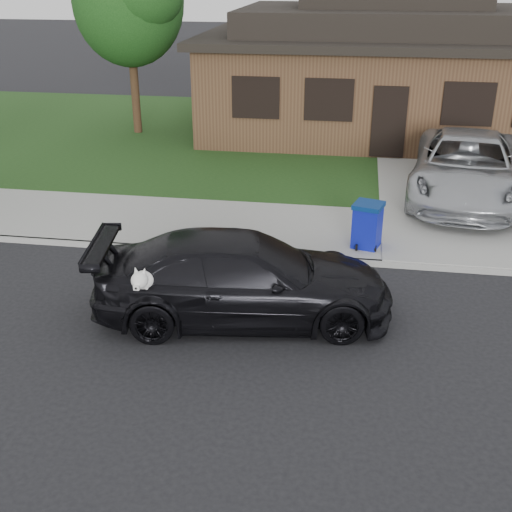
# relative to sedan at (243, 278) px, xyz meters

# --- Properties ---
(ground) EXTENTS (120.00, 120.00, 0.00)m
(ground) POSITION_rel_sedan_xyz_m (-1.35, -1.12, -0.73)
(ground) COLOR black
(ground) RESTS_ON ground
(sidewalk) EXTENTS (60.00, 3.00, 0.12)m
(sidewalk) POSITION_rel_sedan_xyz_m (-1.35, 3.88, -0.67)
(sidewalk) COLOR gray
(sidewalk) RESTS_ON ground
(curb) EXTENTS (60.00, 0.12, 0.12)m
(curb) POSITION_rel_sedan_xyz_m (-1.35, 2.38, -0.67)
(curb) COLOR gray
(curb) RESTS_ON ground
(lawn) EXTENTS (60.00, 13.00, 0.13)m
(lawn) POSITION_rel_sedan_xyz_m (-1.35, 11.88, -0.66)
(lawn) COLOR #193814
(lawn) RESTS_ON ground
(driveway) EXTENTS (4.50, 13.00, 0.14)m
(driveway) POSITION_rel_sedan_xyz_m (4.65, 8.88, -0.66)
(driveway) COLOR gray
(driveway) RESTS_ON ground
(sedan) EXTENTS (5.25, 2.77, 1.45)m
(sedan) POSITION_rel_sedan_xyz_m (0.00, 0.00, 0.00)
(sedan) COLOR black
(sedan) RESTS_ON ground
(minivan) EXTENTS (3.38, 5.94, 1.56)m
(minivan) POSITION_rel_sedan_xyz_m (4.48, 6.53, 0.20)
(minivan) COLOR #AAADB2
(minivan) RESTS_ON driveway
(recycling_bin) EXTENTS (0.70, 0.70, 0.95)m
(recycling_bin) POSITION_rel_sedan_xyz_m (2.07, 3.08, -0.13)
(recycling_bin) COLOR #0D1796
(recycling_bin) RESTS_ON sidewalk
(house) EXTENTS (12.60, 8.60, 4.65)m
(house) POSITION_rel_sedan_xyz_m (2.65, 13.87, 1.41)
(house) COLOR #422B1C
(house) RESTS_ON ground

